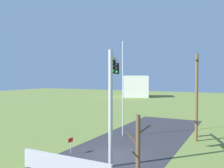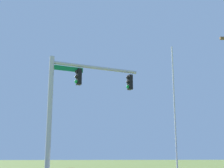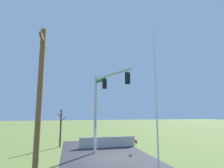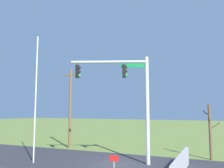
{
  "view_description": "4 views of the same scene",
  "coord_description": "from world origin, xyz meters",
  "px_view_note": "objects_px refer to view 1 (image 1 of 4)",
  "views": [
    {
      "loc": [
        16.0,
        8.15,
        5.9
      ],
      "look_at": [
        -0.64,
        -0.49,
        5.34
      ],
      "focal_mm": 38.91,
      "sensor_mm": 36.0,
      "label": 1
    },
    {
      "loc": [
        -0.45,
        17.9,
        2.22
      ],
      "look_at": [
        -1.49,
        -0.65,
        6.39
      ],
      "focal_mm": 49.09,
      "sensor_mm": 36.0,
      "label": 2
    },
    {
      "loc": [
        -16.2,
        3.48,
        3.88
      ],
      "look_at": [
        -0.59,
        -0.27,
        6.44
      ],
      "focal_mm": 28.85,
      "sensor_mm": 36.0,
      "label": 3
    },
    {
      "loc": [
        6.63,
        -15.87,
        3.77
      ],
      "look_at": [
        -0.54,
        0.44,
        5.74
      ],
      "focal_mm": 38.18,
      "sensor_mm": 36.0,
      "label": 4
    }
  ],
  "objects_px": {
    "utility_pole": "(197,96)",
    "bare_tree": "(138,161)",
    "flagpole": "(123,89)",
    "signal_mast": "(113,87)",
    "open_sign": "(71,142)",
    "distant_building": "(136,86)"
  },
  "relations": [
    {
      "from": "distant_building",
      "to": "open_sign",
      "type": "bearing_deg",
      "value": 176.42
    },
    {
      "from": "signal_mast",
      "to": "flagpole",
      "type": "relative_size",
      "value": 0.82
    },
    {
      "from": "signal_mast",
      "to": "bare_tree",
      "type": "height_order",
      "value": "signal_mast"
    },
    {
      "from": "flagpole",
      "to": "bare_tree",
      "type": "bearing_deg",
      "value": 27.84
    },
    {
      "from": "distant_building",
      "to": "utility_pole",
      "type": "bearing_deg",
      "value": -171.76
    },
    {
      "from": "signal_mast",
      "to": "open_sign",
      "type": "relative_size",
      "value": 6.28
    },
    {
      "from": "utility_pole",
      "to": "bare_tree",
      "type": "distance_m",
      "value": 13.38
    },
    {
      "from": "flagpole",
      "to": "utility_pole",
      "type": "height_order",
      "value": "flagpole"
    },
    {
      "from": "signal_mast",
      "to": "open_sign",
      "type": "bearing_deg",
      "value": -85.03
    },
    {
      "from": "signal_mast",
      "to": "utility_pole",
      "type": "bearing_deg",
      "value": 150.67
    },
    {
      "from": "utility_pole",
      "to": "distant_building",
      "type": "distance_m",
      "value": 48.8
    },
    {
      "from": "utility_pole",
      "to": "signal_mast",
      "type": "bearing_deg",
      "value": -29.33
    },
    {
      "from": "bare_tree",
      "to": "distant_building",
      "type": "xyz_separation_m",
      "value": [
        -56.2,
        -22.53,
        0.94
      ]
    },
    {
      "from": "flagpole",
      "to": "utility_pole",
      "type": "xyz_separation_m",
      "value": [
        -1.44,
        6.77,
        -0.53
      ]
    },
    {
      "from": "bare_tree",
      "to": "signal_mast",
      "type": "bearing_deg",
      "value": -142.82
    },
    {
      "from": "bare_tree",
      "to": "distant_building",
      "type": "height_order",
      "value": "distant_building"
    },
    {
      "from": "utility_pole",
      "to": "distant_building",
      "type": "bearing_deg",
      "value": -151.76
    },
    {
      "from": "signal_mast",
      "to": "distant_building",
      "type": "bearing_deg",
      "value": -159.98
    },
    {
      "from": "flagpole",
      "to": "utility_pole",
      "type": "relative_size",
      "value": 1.17
    },
    {
      "from": "signal_mast",
      "to": "utility_pole",
      "type": "distance_m",
      "value": 9.25
    },
    {
      "from": "signal_mast",
      "to": "bare_tree",
      "type": "relative_size",
      "value": 1.81
    },
    {
      "from": "bare_tree",
      "to": "distant_building",
      "type": "bearing_deg",
      "value": -158.15
    }
  ]
}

